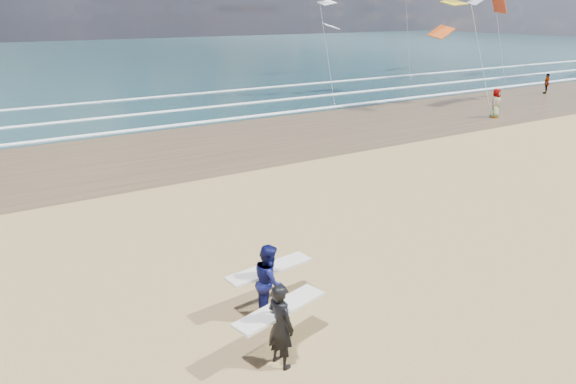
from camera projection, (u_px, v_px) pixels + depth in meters
wet_sand_strip at (408, 114)px, 35.30m from camera, size 220.00×12.00×0.01m
ocean at (158, 56)px, 78.66m from camera, size 220.00×100.00×0.02m
foam_breakers at (323, 94)px, 43.40m from camera, size 220.00×11.70×0.05m
surfer_near at (280, 323)px, 10.23m from camera, size 2.26×1.24×1.85m
surfer_far at (270, 280)px, 11.88m from camera, size 2.24×1.28×1.83m
beachgoer_0 at (496, 103)px, 33.93m from camera, size 1.08×0.87×1.92m
beachgoer_1 at (547, 83)px, 43.67m from camera, size 1.08×0.85×1.71m
kite_0 at (475, 27)px, 34.78m from camera, size 7.07×4.88×9.55m
kite_1 at (324, 29)px, 39.48m from camera, size 6.13×4.77×9.55m
kite_2 at (496, 12)px, 50.64m from camera, size 6.49×4.81×11.47m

